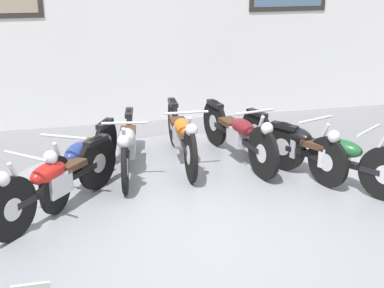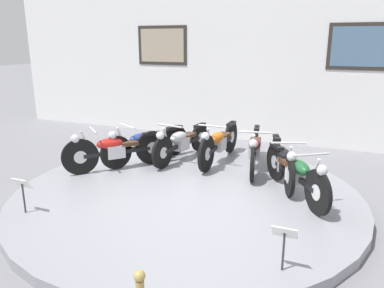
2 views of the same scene
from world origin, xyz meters
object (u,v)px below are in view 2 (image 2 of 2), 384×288
Objects in this scene: motorcycle_green at (296,172)px; info_placard_front_left at (22,188)px; motorcycle_silver at (181,141)px; info_placard_front_centre at (284,238)px; motorcycle_maroon at (255,148)px; motorcycle_blue at (145,143)px; motorcycle_orange at (219,142)px; motorcycle_red at (115,149)px; motorcycle_black at (283,160)px.

motorcycle_green is 3.25× the size of info_placard_front_left.
info_placard_front_centre is (2.50, -3.02, -0.01)m from motorcycle_silver.
motorcycle_maroon is 3.20m from info_placard_front_centre.
motorcycle_maroon reaches higher than info_placard_front_centre.
info_placard_front_centre is at bearing -85.74° from motorcycle_green.
motorcycle_orange is at bearing 23.14° from motorcycle_blue.
motorcycle_blue is at bearing -144.85° from motorcycle_silver.
info_placard_front_left is (-0.15, -2.03, -0.02)m from motorcycle_red.
motorcycle_maroon is at bearing -11.44° from motorcycle_orange.
motorcycle_green is (2.94, -0.59, 0.00)m from motorcycle_blue.
motorcycle_green is 3.25× the size of info_placard_front_centre.
info_placard_front_centre is at bearing -40.24° from motorcycle_blue.
info_placard_front_left is at bearing -149.08° from motorcycle_green.
motorcycle_blue is 0.88× the size of motorcycle_orange.
motorcycle_red is 0.82× the size of motorcycle_black.
motorcycle_blue is at bearing -168.63° from motorcycle_maroon.
motorcycle_blue is 0.95× the size of motorcycle_black.
motorcycle_red reaches higher than motorcycle_silver.
info_placard_front_centre is (3.38, -2.03, -0.02)m from motorcycle_red.
motorcycle_red is 0.93× the size of motorcycle_green.
motorcycle_blue is at bearing -156.86° from motorcycle_orange.
motorcycle_maroon is 1.19× the size of motorcycle_green.
motorcycle_black is 3.67× the size of info_placard_front_centre.
motorcycle_orange is 3.63m from info_placard_front_centre.
motorcycle_blue reaches higher than motorcycle_black.
motorcycle_orange is 1.02× the size of motorcycle_maroon.
info_placard_front_centre is (0.45, -2.61, -0.01)m from motorcycle_black.
motorcycle_green is 2.03m from info_placard_front_centre.
motorcycle_red is at bearing 149.06° from info_placard_front_centre.
motorcycle_red is 2.99m from motorcycle_black.
motorcycle_blue is 1.07× the size of motorcycle_green.
motorcycle_silver is 1.03× the size of motorcycle_black.
motorcycle_blue is 2.99m from motorcycle_green.
motorcycle_green is (2.35, -1.00, 0.01)m from motorcycle_silver.
motorcycle_blue is at bearing 179.93° from motorcycle_black.
motorcycle_orange is 0.76m from motorcycle_maroon.
info_placard_front_left is at bearing -139.75° from motorcycle_black.
motorcycle_maroon reaches higher than motorcycle_green.
motorcycle_red reaches higher than info_placard_front_left.
info_placard_front_left is (-1.02, -3.02, -0.01)m from motorcycle_silver.
motorcycle_maroon is at bearing 23.01° from motorcycle_red.
motorcycle_maroon is (0.74, -0.15, -0.00)m from motorcycle_orange.
motorcycle_maroon is at bearing 108.70° from info_placard_front_centre.
motorcycle_orange reaches higher than info_placard_front_left.
motorcycle_silver is at bearing 71.28° from info_placard_front_left.
motorcycle_silver is (0.88, 1.00, -0.02)m from motorcycle_red.
motorcycle_orange is 1.22× the size of motorcycle_green.
motorcycle_red is 3.01× the size of info_placard_front_centre.
motorcycle_orange reaches higher than motorcycle_blue.
motorcycle_orange reaches higher than motorcycle_black.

